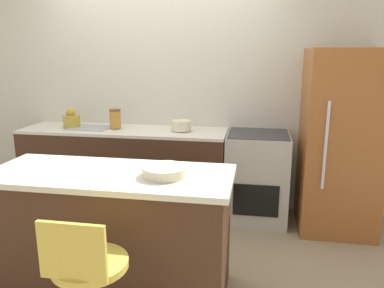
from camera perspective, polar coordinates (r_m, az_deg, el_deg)
The scene contains 10 objects.
ground_plane at distance 3.94m, azimuth -6.87°, elevation -11.85°, with size 14.00×14.00×0.00m, color #998466.
wall_back at distance 4.20m, azimuth -4.84°, elevation 8.25°, with size 8.00×0.06×2.60m.
back_counter at distance 4.16m, azimuth -10.15°, elevation -3.90°, with size 2.19×0.59×0.91m.
kitchen_island at distance 2.78m, azimuth -12.02°, elevation -13.10°, with size 1.68×0.68×0.91m.
oven_range at distance 3.91m, azimuth 9.82°, elevation -4.97°, with size 0.62×0.60×0.91m.
refrigerator at distance 3.83m, azimuth 21.59°, elevation 0.28°, with size 0.69×0.73×1.74m.
kettle at distance 4.28m, azimuth -17.88°, elevation 3.64°, with size 0.18×0.18×0.21m.
mixing_bowl at distance 3.87m, azimuth -1.61°, elevation 2.85°, with size 0.20×0.20×0.10m.
canister_jar at distance 4.07m, azimuth -11.62°, elevation 3.80°, with size 0.12×0.12×0.20m.
fruit_bowl at distance 2.47m, azimuth -4.19°, elevation -4.16°, with size 0.29×0.29×0.07m.
Camera 1 is at (1.07, -3.40, 1.69)m, focal length 35.00 mm.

